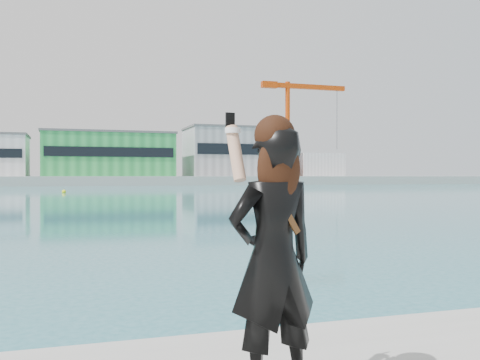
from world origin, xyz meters
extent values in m
cube|color=#9E9E99|center=(0.00, 130.00, 1.00)|extent=(320.00, 40.00, 2.00)
cube|color=#249041|center=(8.00, 128.00, 7.00)|extent=(30.00, 16.00, 10.00)
cube|color=black|center=(8.00, 119.90, 7.50)|extent=(28.50, 0.20, 2.20)
cube|color=#59595B|center=(8.00, 128.00, 12.25)|extent=(30.60, 16.32, 0.50)
cube|color=gray|center=(40.00, 128.00, 8.00)|extent=(25.00, 15.00, 12.00)
cube|color=black|center=(40.00, 120.40, 8.60)|extent=(23.75, 0.20, 2.64)
cube|color=#59595B|center=(40.00, 128.00, 14.25)|extent=(25.50, 15.30, 0.50)
cube|color=silver|center=(62.00, 126.00, 5.00)|extent=(12.00, 10.00, 6.00)
cube|color=#D9430C|center=(52.00, 122.00, 3.00)|extent=(4.00, 4.00, 2.00)
cylinder|color=#D9430C|center=(52.00, 122.00, 15.00)|extent=(1.20, 1.20, 22.00)
cube|color=#D9430C|center=(58.00, 122.00, 25.00)|extent=(20.00, 1.20, 1.20)
cube|color=#D9430C|center=(47.00, 122.00, 25.00)|extent=(4.00, 1.60, 1.60)
cylinder|color=black|center=(66.00, 122.00, 17.00)|extent=(0.10, 0.10, 16.00)
cylinder|color=silver|center=(22.00, 121.00, 6.00)|extent=(0.16, 0.16, 8.00)
cube|color=red|center=(22.60, 121.00, 9.40)|extent=(1.20, 0.04, 0.80)
sphere|color=#FFFD0D|center=(-1.60, 67.18, 0.00)|extent=(0.50, 0.50, 0.50)
imported|color=black|center=(0.29, -0.42, 1.66)|extent=(0.69, 0.51, 1.73)
sphere|color=black|center=(0.30, -0.44, 2.47)|extent=(0.26, 0.26, 0.26)
ellipsoid|color=black|center=(0.30, -0.49, 2.25)|extent=(0.29, 0.15, 0.46)
cylinder|color=tan|center=(0.06, -0.36, 2.35)|extent=(0.11, 0.21, 0.37)
cylinder|color=white|center=(0.05, -0.32, 2.50)|extent=(0.10, 0.10, 0.03)
cube|color=black|center=(0.04, -0.28, 2.56)|extent=(0.06, 0.02, 0.13)
cube|color=#4C2D14|center=(0.34, -0.50, 2.01)|extent=(0.24, 0.06, 0.35)
camera|label=1|loc=(-0.96, -3.64, 2.21)|focal=40.00mm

